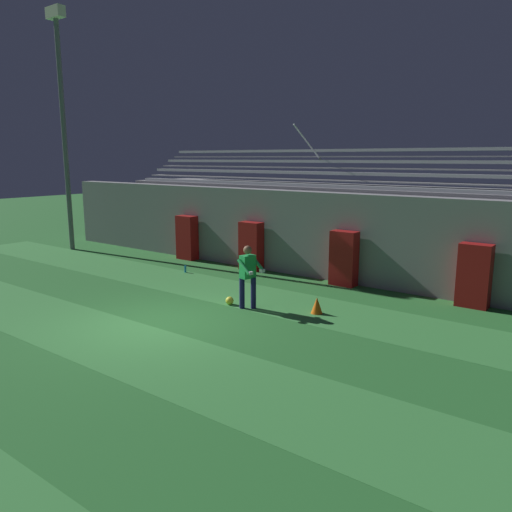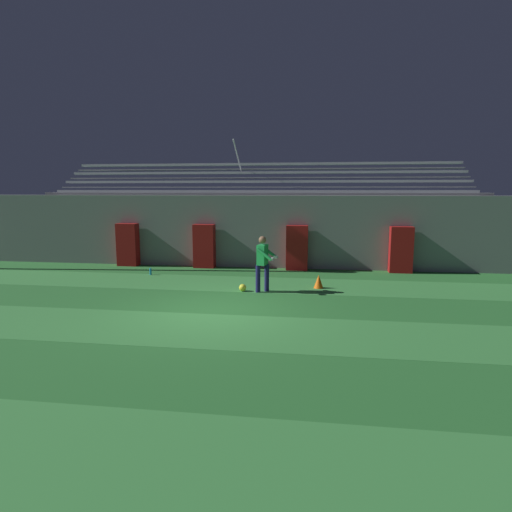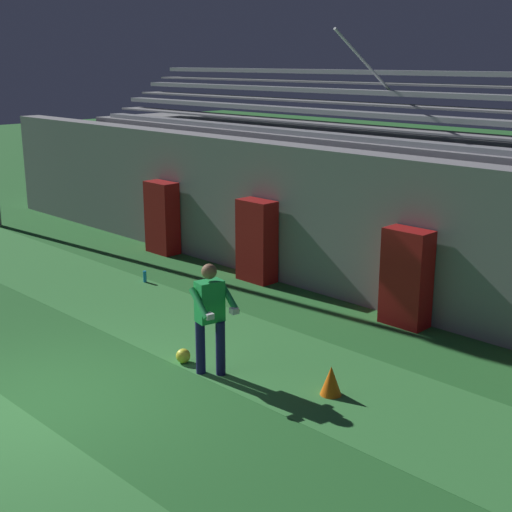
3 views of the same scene
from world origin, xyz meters
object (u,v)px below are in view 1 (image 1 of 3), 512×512
at_px(padding_pillar_far_right, 474,276).
at_px(traffic_cone, 317,305).
at_px(padding_pillar_far_left, 187,238).
at_px(floodlight_pole, 62,105).
at_px(goalkeeper, 248,273).
at_px(padding_pillar_gate_left, 251,246).
at_px(padding_pillar_gate_right, 344,258).
at_px(water_bottle, 185,269).
at_px(soccer_ball, 230,301).

bearing_deg(padding_pillar_far_right, traffic_cone, -135.01).
bearing_deg(padding_pillar_far_right, padding_pillar_far_left, 180.00).
bearing_deg(floodlight_pole, goalkeeper, -11.06).
height_order(padding_pillar_gate_left, padding_pillar_far_left, same).
distance_m(padding_pillar_far_right, traffic_cone, 4.27).
relative_size(padding_pillar_gate_right, water_bottle, 7.05).
xyz_separation_m(soccer_ball, water_bottle, (-3.69, 2.01, 0.01)).
distance_m(padding_pillar_gate_right, soccer_ball, 4.07).
bearing_deg(goalkeeper, soccer_ball, -177.20).
bearing_deg(goalkeeper, water_bottle, 155.23).
height_order(padding_pillar_far_left, floodlight_pole, floodlight_pole).
distance_m(padding_pillar_gate_left, soccer_ball, 4.37).
relative_size(padding_pillar_gate_right, traffic_cone, 4.03).
xyz_separation_m(padding_pillar_gate_right, soccer_ball, (-1.45, -3.73, -0.74)).
xyz_separation_m(padding_pillar_gate_right, floodlight_pole, (-12.23, -1.47, 5.16)).
xyz_separation_m(padding_pillar_far_left, water_bottle, (1.60, -1.72, -0.73)).
bearing_deg(soccer_ball, padding_pillar_far_left, 144.80).
xyz_separation_m(padding_pillar_far_right, soccer_ball, (-5.24, -3.73, -0.74)).
bearing_deg(padding_pillar_far_right, water_bottle, -169.12).
distance_m(padding_pillar_gate_left, padding_pillar_far_left, 3.14).
bearing_deg(padding_pillar_gate_right, padding_pillar_far_right, 0.00).
xyz_separation_m(padding_pillar_far_left, soccer_ball, (5.29, -3.73, -0.74)).
height_order(padding_pillar_gate_right, soccer_ball, padding_pillar_gate_right).
relative_size(padding_pillar_gate_left, traffic_cone, 4.03).
bearing_deg(padding_pillar_gate_left, water_bottle, -131.87).
relative_size(floodlight_pole, goalkeeper, 5.84).
distance_m(padding_pillar_gate_right, padding_pillar_far_left, 6.74).
height_order(padding_pillar_gate_right, padding_pillar_far_right, same).
relative_size(padding_pillar_far_left, traffic_cone, 4.03).
bearing_deg(floodlight_pole, padding_pillar_gate_left, 9.68).
distance_m(padding_pillar_far_left, goalkeeper, 6.96).
bearing_deg(padding_pillar_gate_right, water_bottle, -161.53).
height_order(soccer_ball, traffic_cone, traffic_cone).
height_order(padding_pillar_far_left, padding_pillar_far_right, same).
bearing_deg(goalkeeper, traffic_cone, 23.47).
height_order(padding_pillar_gate_left, padding_pillar_far_right, same).
xyz_separation_m(soccer_ball, traffic_cone, (2.26, 0.75, 0.10)).
height_order(goalkeeper, soccer_ball, goalkeeper).
xyz_separation_m(traffic_cone, water_bottle, (-5.95, 1.27, -0.09)).
relative_size(floodlight_pole, soccer_ball, 44.32).
distance_m(padding_pillar_gate_left, traffic_cone, 5.36).
bearing_deg(floodlight_pole, padding_pillar_far_right, 5.25).
height_order(padding_pillar_far_left, water_bottle, padding_pillar_far_left).
relative_size(padding_pillar_gate_right, goalkeeper, 1.01).
distance_m(floodlight_pole, soccer_ball, 12.49).
distance_m(padding_pillar_far_right, water_bottle, 9.12).
distance_m(padding_pillar_gate_left, padding_pillar_far_right, 7.39).
xyz_separation_m(padding_pillar_gate_right, padding_pillar_far_left, (-6.74, 0.00, 0.00)).
distance_m(padding_pillar_gate_right, padding_pillar_far_right, 3.79).
bearing_deg(padding_pillar_far_right, padding_pillar_gate_left, 180.00).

